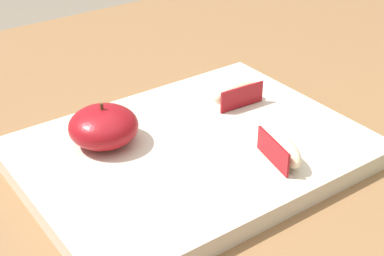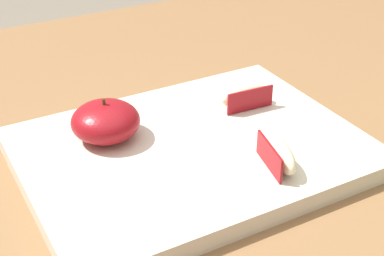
{
  "view_description": "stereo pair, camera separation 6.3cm",
  "coord_description": "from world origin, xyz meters",
  "px_view_note": "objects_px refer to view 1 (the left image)",
  "views": [
    {
      "loc": [
        -0.28,
        -0.48,
        1.13
      ],
      "look_at": [
        0.03,
        -0.04,
        0.81
      ],
      "focal_mm": 53.36,
      "sensor_mm": 36.0,
      "label": 1
    },
    {
      "loc": [
        -0.23,
        -0.52,
        1.13
      ],
      "look_at": [
        0.03,
        -0.04,
        0.81
      ],
      "focal_mm": 53.36,
      "sensor_mm": 36.0,
      "label": 2
    }
  ],
  "objects_px": {
    "apple_half_skin_up": "(103,126)",
    "apple_wedge_front": "(282,149)",
    "cutting_board": "(192,151)",
    "apple_wedge_left": "(237,93)"
  },
  "relations": [
    {
      "from": "apple_half_skin_up",
      "to": "apple_wedge_front",
      "type": "xyz_separation_m",
      "value": [
        0.14,
        -0.14,
        -0.01
      ]
    },
    {
      "from": "cutting_board",
      "to": "apple_wedge_front",
      "type": "xyz_separation_m",
      "value": [
        0.06,
        -0.08,
        0.03
      ]
    },
    {
      "from": "apple_half_skin_up",
      "to": "apple_wedge_front",
      "type": "bearing_deg",
      "value": -45.99
    },
    {
      "from": "apple_wedge_left",
      "to": "apple_wedge_front",
      "type": "bearing_deg",
      "value": -108.65
    },
    {
      "from": "apple_half_skin_up",
      "to": "cutting_board",
      "type": "bearing_deg",
      "value": -36.42
    },
    {
      "from": "apple_half_skin_up",
      "to": "apple_wedge_front",
      "type": "relative_size",
      "value": 1.12
    },
    {
      "from": "apple_half_skin_up",
      "to": "apple_wedge_left",
      "type": "height_order",
      "value": "apple_half_skin_up"
    },
    {
      "from": "apple_wedge_left",
      "to": "apple_wedge_front",
      "type": "distance_m",
      "value": 0.13
    },
    {
      "from": "apple_half_skin_up",
      "to": "apple_wedge_left",
      "type": "bearing_deg",
      "value": -4.55
    },
    {
      "from": "cutting_board",
      "to": "apple_wedge_left",
      "type": "distance_m",
      "value": 0.11
    }
  ]
}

